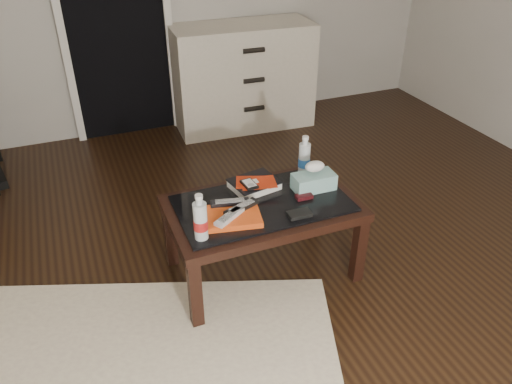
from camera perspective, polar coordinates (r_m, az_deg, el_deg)
ground at (r=2.74m, az=3.57°, el=-12.07°), size 5.00×5.00×0.00m
doorway at (r=4.35m, az=-15.90°, el=19.10°), size 0.90×0.08×2.07m
coffee_table at (r=2.66m, az=0.75°, el=-2.37°), size 1.00×0.60×0.46m
dresser at (r=4.50m, az=-1.49°, el=13.03°), size 1.22×0.56×0.90m
magazines at (r=2.50m, az=-2.74°, el=-2.82°), size 0.32×0.26×0.03m
remote_silver at (r=2.46m, az=-2.97°, el=-2.72°), size 0.19×0.15×0.02m
remote_black_front at (r=2.52m, az=-1.67°, el=-1.73°), size 0.20×0.12×0.02m
remote_black_back at (r=2.56m, az=-3.00°, el=-1.17°), size 0.21×0.09×0.02m
textbook at (r=2.74m, az=-0.20°, el=0.89°), size 0.28×0.24×0.05m
dvd_mailers at (r=2.71m, az=-0.28°, el=1.16°), size 0.23×0.19×0.01m
ipod at (r=2.67m, az=-0.78°, el=0.91°), size 0.07×0.11×0.02m
flip_phone at (r=2.67m, az=5.51°, el=-0.51°), size 0.09×0.05×0.02m
wallet at (r=2.53m, az=4.98°, el=-2.51°), size 0.12×0.07×0.02m
water_bottle_left at (r=2.32m, az=-6.40°, el=-2.83°), size 0.07×0.07×0.24m
water_bottle_right at (r=2.85m, az=5.56°, el=4.18°), size 0.08×0.08×0.24m
tissue_box at (r=2.74m, az=6.61°, el=1.19°), size 0.23×0.12×0.09m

